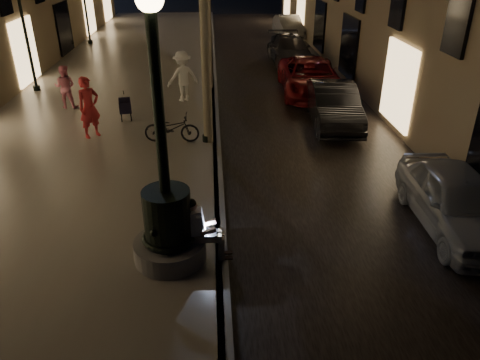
{
  "coord_description": "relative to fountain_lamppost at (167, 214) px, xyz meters",
  "views": [
    {
      "loc": [
        -0.1,
        -5.56,
        5.77
      ],
      "look_at": [
        0.43,
        3.0,
        1.37
      ],
      "focal_mm": 35.0,
      "sensor_mm": 36.0,
      "label": 1
    }
  ],
  "objects": [
    {
      "name": "seated_man_laptop",
      "position": [
        0.61,
        0.0,
        -0.31
      ],
      "size": [
        0.94,
        0.32,
        1.32
      ],
      "color": "tan",
      "rests_on": "promenade"
    },
    {
      "name": "car_fifth",
      "position": [
        6.1,
        24.5,
        -0.53
      ],
      "size": [
        1.7,
        4.22,
        1.36
      ],
      "primitive_type": "imported",
      "rotation": [
        0.0,
        0.0,
        0.06
      ],
      "color": "gray",
      "rests_on": "ground"
    },
    {
      "name": "bicycle",
      "position": [
        -0.37,
        6.03,
        -0.57
      ],
      "size": [
        1.73,
        0.72,
        0.89
      ],
      "primitive_type": "imported",
      "rotation": [
        0.0,
        0.0,
        1.49
      ],
      "color": "black",
      "rests_on": "promenade"
    },
    {
      "name": "lamp_curb_b",
      "position": [
        0.7,
        14.0,
        2.02
      ],
      "size": [
        0.36,
        0.36,
        4.81
      ],
      "color": "black",
      "rests_on": "promenade"
    },
    {
      "name": "fountain_lamppost",
      "position": [
        0.0,
        0.0,
        0.0
      ],
      "size": [
        1.4,
        1.4,
        5.21
      ],
      "color": "#59595B",
      "rests_on": "promenade"
    },
    {
      "name": "car_rear",
      "position": [
        5.0,
        17.0,
        -0.52
      ],
      "size": [
        2.05,
        4.82,
        1.39
      ],
      "primitive_type": "imported",
      "rotation": [
        0.0,
        0.0,
        0.02
      ],
      "color": "#313036",
      "rests_on": "ground"
    },
    {
      "name": "lamp_curb_a",
      "position": [
        0.7,
        6.0,
        2.02
      ],
      "size": [
        0.36,
        0.36,
        4.81
      ],
      "color": "black",
      "rests_on": "promenade"
    },
    {
      "name": "ground",
      "position": [
        1.0,
        13.0,
        -1.21
      ],
      "size": [
        120.0,
        120.0,
        0.0
      ],
      "primitive_type": "plane",
      "color": "black",
      "rests_on": "ground"
    },
    {
      "name": "car_third",
      "position": [
        5.0,
        11.45,
        -0.5
      ],
      "size": [
        2.62,
        5.23,
        1.42
      ],
      "primitive_type": "imported",
      "rotation": [
        0.0,
        0.0,
        -0.05
      ],
      "color": "maroon",
      "rests_on": "ground"
    },
    {
      "name": "cobble_lane",
      "position": [
        4.0,
        13.0,
        -1.2
      ],
      "size": [
        6.0,
        45.0,
        0.02
      ],
      "primitive_type": "cube",
      "color": "black",
      "rests_on": "ground"
    },
    {
      "name": "pedestrian_pink",
      "position": [
        -4.48,
        9.62,
        -0.22
      ],
      "size": [
        0.79,
        0.63,
        1.58
      ],
      "primitive_type": "imported",
      "rotation": [
        0.0,
        0.0,
        3.1
      ],
      "color": "#CD6C81",
      "rests_on": "promenade"
    },
    {
      "name": "stroller",
      "position": [
        -2.12,
        8.19,
        -0.53
      ],
      "size": [
        0.52,
        0.96,
        0.97
      ],
      "rotation": [
        0.0,
        0.0,
        0.19
      ],
      "color": "black",
      "rests_on": "promenade"
    },
    {
      "name": "car_front",
      "position": [
        6.2,
        1.05,
        -0.53
      ],
      "size": [
        1.73,
        4.07,
        1.37
      ],
      "primitive_type": "imported",
      "rotation": [
        0.0,
        0.0,
        -0.03
      ],
      "color": "#ACB1B4",
      "rests_on": "ground"
    },
    {
      "name": "pedestrian_red",
      "position": [
        -2.92,
        6.63,
        -0.05
      ],
      "size": [
        0.83,
        0.81,
        1.92
      ],
      "primitive_type": "imported",
      "rotation": [
        0.0,
        0.0,
        0.72
      ],
      "color": "red",
      "rests_on": "promenade"
    },
    {
      "name": "lamp_left_b",
      "position": [
        -6.4,
        12.0,
        2.02
      ],
      "size": [
        0.36,
        0.36,
        4.81
      ],
      "color": "black",
      "rests_on": "promenade"
    },
    {
      "name": "pedestrian_white",
      "position": [
        -0.2,
        10.21,
        -0.06
      ],
      "size": [
        1.41,
        1.14,
        1.91
      ],
      "primitive_type": "imported",
      "rotation": [
        0.0,
        0.0,
        3.56
      ],
      "color": "silver",
      "rests_on": "promenade"
    },
    {
      "name": "curb_strip",
      "position": [
        1.0,
        13.0,
        -1.11
      ],
      "size": [
        0.25,
        45.0,
        0.2
      ],
      "primitive_type": "cube",
      "color": "#59595B",
      "rests_on": "ground"
    },
    {
      "name": "car_second",
      "position": [
        5.1,
        7.8,
        -0.51
      ],
      "size": [
        1.8,
        4.35,
        1.4
      ],
      "primitive_type": "imported",
      "rotation": [
        0.0,
        0.0,
        -0.08
      ],
      "color": "black",
      "rests_on": "ground"
    },
    {
      "name": "promenade",
      "position": [
        -3.0,
        13.0,
        -1.11
      ],
      "size": [
        8.0,
        45.0,
        0.2
      ],
      "primitive_type": "cube",
      "color": "slate",
      "rests_on": "ground"
    }
  ]
}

